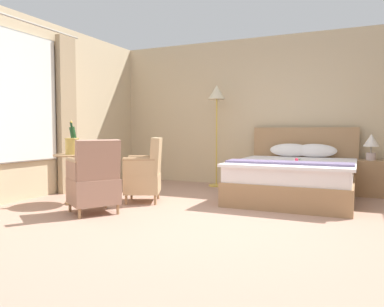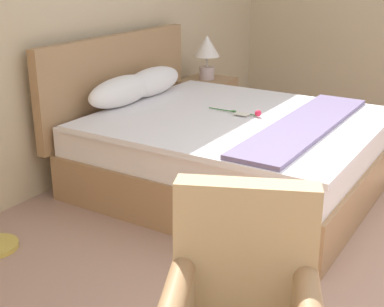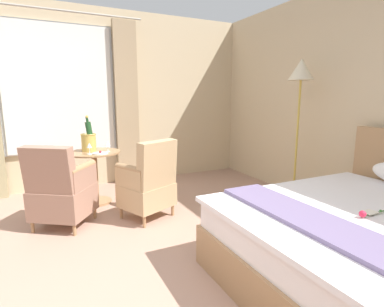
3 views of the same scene
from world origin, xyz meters
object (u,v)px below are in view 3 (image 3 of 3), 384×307
Objects in this scene: armchair_by_window at (149,183)px; snack_plate at (100,153)px; champagne_bucket at (89,140)px; wine_glass_near_edge at (108,144)px; bed at (373,242)px; floor_lamp_brass at (300,84)px; wine_glass_near_bucket at (89,146)px; armchair_facing_bed at (61,190)px; side_table_round at (95,171)px.

snack_plate is at bearing -145.82° from armchair_by_window.
wine_glass_near_edge is at bearing 57.77° from champagne_bucket.
armchair_by_window is at bearing 22.76° from wine_glass_near_edge.
armchair_by_window is at bearing -149.54° from bed.
floor_lamp_brass reaches higher than bed.
snack_plate is (-2.59, -1.58, 0.39)m from bed.
floor_lamp_brass is at bearing 154.94° from bed.
wine_glass_near_bucket is 1.00× the size of wine_glass_near_edge.
wine_glass_near_edge is 0.15× the size of armchair_facing_bed.
champagne_bucket is at bearing 173.44° from wine_glass_near_bucket.
snack_plate is 0.82m from armchair_by_window.
champagne_bucket is 0.24m from wine_glass_near_bucket.
armchair_by_window is 1.01× the size of armchair_facing_bed.
snack_plate is at bearing -114.34° from floor_lamp_brass.
bed is at bearing 30.60° from champagne_bucket.
floor_lamp_brass is 13.02× the size of wine_glass_near_edge.
armchair_facing_bed is at bearing -38.84° from wine_glass_near_bucket.
bed is 3.22m from side_table_round.
snack_plate is at bearing 16.05° from side_table_round.
bed is 2.27m from armchair_by_window.
floor_lamp_brass is 2.00× the size of armchair_by_window.
side_table_round is at bearing -117.45° from floor_lamp_brass.
bed is 3.06m from snack_plate.
side_table_round is (-2.77, -1.63, 0.12)m from bed.
floor_lamp_brass is 3.10m from armchair_facing_bed.
armchair_by_window is at bearing -102.18° from floor_lamp_brass.
champagne_bucket is 0.30m from snack_plate.
wine_glass_near_edge is at bearing -157.24° from armchair_by_window.
bed is at bearing 33.22° from wine_glass_near_bucket.
bed is at bearing -25.06° from floor_lamp_brass.
wine_glass_near_edge is (0.07, 0.17, 0.36)m from side_table_round.
champagne_bucket is (-0.07, -0.05, 0.41)m from side_table_round.
wine_glass_near_edge is (0.14, 0.22, -0.05)m from champagne_bucket.
champagne_bucket is 2.42× the size of snack_plate.
wine_glass_near_edge is at bearing -117.87° from floor_lamp_brass.
floor_lamp_brass is 2.82m from champagne_bucket.
wine_glass_near_edge is at bearing -151.58° from bed.
side_table_round is 4.89× the size of wine_glass_near_bucket.
champagne_bucket is at bearing -118.28° from floor_lamp_brass.
champagne_bucket is at bearing 150.06° from armchair_facing_bed.
armchair_facing_bed is at bearing -135.65° from bed.
bed is 2.26× the size of armchair_facing_bed.
snack_plate is (0.11, -0.12, -0.10)m from wine_glass_near_edge.
side_table_round is 0.75× the size of armchair_by_window.
snack_plate is (0.02, 0.13, -0.09)m from wine_glass_near_bucket.
floor_lamp_brass is at bearing 61.72° from champagne_bucket.
floor_lamp_brass is at bearing 65.66° from snack_plate.
side_table_round is at bearing -149.36° from armchair_by_window.
floor_lamp_brass reaches higher than wine_glass_near_bucket.
wine_glass_near_bucket and wine_glass_near_edge have the same top height.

